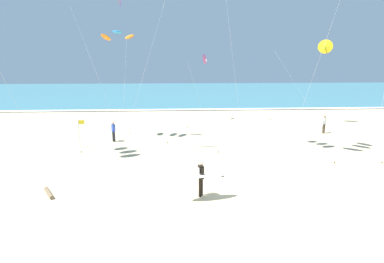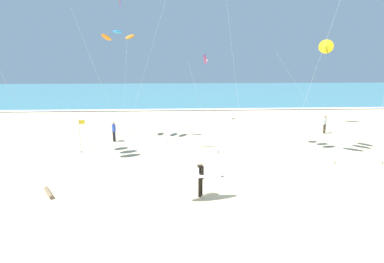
% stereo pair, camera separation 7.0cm
% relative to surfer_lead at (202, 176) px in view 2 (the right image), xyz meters
% --- Properties ---
extents(ground_plane, '(160.00, 160.00, 0.00)m').
position_rel_surfer_lead_xyz_m(ground_plane, '(0.45, 0.15, -1.04)').
color(ground_plane, '#D1BA8E').
extents(ocean_water, '(160.00, 60.00, 0.08)m').
position_rel_surfer_lead_xyz_m(ocean_water, '(0.45, 57.99, -1.00)').
color(ocean_water, teal).
rests_on(ocean_water, ground).
extents(shoreline_foam, '(160.00, 1.49, 0.01)m').
position_rel_surfer_lead_xyz_m(shoreline_foam, '(0.45, 28.29, -0.96)').
color(shoreline_foam, white).
rests_on(shoreline_foam, ocean_water).
extents(surfer_lead, '(2.27, 1.09, 1.71)m').
position_rel_surfer_lead_xyz_m(surfer_lead, '(0.00, 0.00, 0.00)').
color(surfer_lead, black).
rests_on(surfer_lead, ground).
extents(kite_arc_cobalt_near, '(2.84, 2.52, 8.54)m').
position_rel_surfer_lead_xyz_m(kite_arc_cobalt_near, '(-5.46, 12.51, 7.13)').
color(kite_arc_cobalt_near, orange).
rests_on(kite_arc_cobalt_near, ground).
extents(kite_delta_rose_distant, '(2.49, 4.61, 7.05)m').
position_rel_surfer_lead_xyz_m(kite_delta_rose_distant, '(2.26, 20.44, 5.43)').
color(kite_delta_rose_distant, pink).
rests_on(kite_delta_rose_distant, ground).
extents(kite_delta_golden_outer, '(5.19, 2.75, 8.41)m').
position_rel_surfer_lead_xyz_m(kite_delta_golden_outer, '(13.93, 17.89, 6.64)').
color(kite_delta_golden_outer, yellow).
rests_on(kite_delta_golden_outer, ground).
extents(bystander_white_top, '(0.42, 0.34, 1.59)m').
position_rel_surfer_lead_xyz_m(bystander_white_top, '(12.07, 13.05, -0.23)').
color(bystander_white_top, '#4C3D2D').
rests_on(bystander_white_top, ground).
extents(bystander_blue_top, '(0.33, 0.42, 1.59)m').
position_rel_surfer_lead_xyz_m(bystander_blue_top, '(-5.91, 11.15, -0.23)').
color(bystander_blue_top, black).
rests_on(bystander_blue_top, ground).
extents(lifeguard_flag, '(0.45, 0.05, 2.10)m').
position_rel_surfer_lead_xyz_m(lifeguard_flag, '(-7.98, 9.38, 0.22)').
color(lifeguard_flag, silver).
rests_on(lifeguard_flag, ground).
extents(driftwood_log, '(0.85, 1.25, 0.18)m').
position_rel_surfer_lead_xyz_m(driftwood_log, '(-7.10, 0.79, -0.95)').
color(driftwood_log, '#846B4C').
rests_on(driftwood_log, ground).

